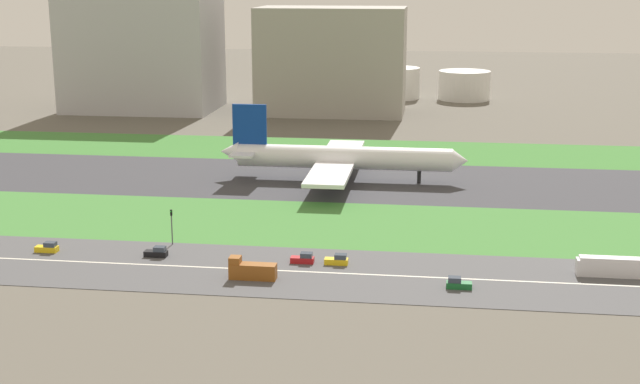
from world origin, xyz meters
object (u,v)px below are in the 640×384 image
(car_3, at_px, (157,252))
(fuel_tank_centre, at_px, (396,83))
(car_0, at_px, (303,259))
(fuel_tank_east, at_px, (464,85))
(bus_0, at_px, (609,267))
(car_1, at_px, (337,260))
(hangar_building, at_px, (332,61))
(airliner, at_px, (338,158))
(car_6, at_px, (48,248))
(traffic_light, at_px, (172,224))
(truck_1, at_px, (251,270))
(fuel_tank_west, at_px, (333,83))
(terminal_building, at_px, (142,44))
(car_5, at_px, (458,284))

(car_3, relative_size, fuel_tank_centre, 0.22)
(car_0, xyz_separation_m, fuel_tank_east, (35.33, 227.00, 5.24))
(fuel_tank_centre, bearing_deg, bus_0, -77.71)
(car_1, bearing_deg, hangar_building, 97.26)
(car_1, height_order, hangar_building, hangar_building)
(airliner, height_order, car_0, airliner)
(hangar_building, distance_m, fuel_tank_centre, 52.30)
(car_6, relative_size, bus_0, 0.38)
(car_3, xyz_separation_m, traffic_light, (0.64, 7.99, 3.37))
(car_3, height_order, car_1, same)
(car_3, height_order, truck_1, truck_1)
(bus_0, relative_size, traffic_light, 1.61)
(traffic_light, bearing_deg, fuel_tank_east, 73.90)
(truck_1, distance_m, fuel_tank_east, 240.94)
(car_6, bearing_deg, fuel_tank_west, 82.71)
(terminal_building, xyz_separation_m, hangar_building, (75.30, 0.00, -5.79))
(car_0, distance_m, car_3, 28.51)
(car_6, relative_size, truck_1, 0.52)
(truck_1, height_order, bus_0, truck_1)
(fuel_tank_west, bearing_deg, car_0, -84.57)
(car_5, xyz_separation_m, fuel_tank_centre, (-22.37, 237.00, 5.75))
(car_6, xyz_separation_m, traffic_light, (22.74, 7.99, 3.37))
(car_0, bearing_deg, fuel_tank_east, 81.15)
(fuel_tank_centre, bearing_deg, car_1, -89.94)
(car_0, distance_m, terminal_building, 205.49)
(car_1, height_order, traffic_light, traffic_light)
(bus_0, bearing_deg, fuel_tank_east, 95.11)
(car_0, distance_m, fuel_tank_west, 228.09)
(traffic_light, height_order, fuel_tank_centre, fuel_tank_centre)
(fuel_tank_west, bearing_deg, car_6, -97.29)
(car_3, xyz_separation_m, truck_1, (20.67, -10.00, 0.75))
(car_1, height_order, bus_0, bus_0)
(car_6, relative_size, hangar_building, 0.08)
(truck_1, height_order, car_1, truck_1)
(car_6, relative_size, traffic_light, 0.61)
(truck_1, height_order, fuel_tank_centre, fuel_tank_centre)
(bus_0, bearing_deg, traffic_light, 174.53)
(car_6, distance_m, hangar_building, 186.13)
(car_1, height_order, fuel_tank_west, fuel_tank_west)
(car_3, relative_size, truck_1, 0.52)
(car_6, bearing_deg, car_3, 0.00)
(traffic_light, bearing_deg, car_0, -16.01)
(bus_0, bearing_deg, fuel_tank_west, 108.79)
(traffic_light, bearing_deg, car_5, -17.68)
(car_3, distance_m, bus_0, 84.16)
(airliner, relative_size, fuel_tank_east, 2.96)
(car_0, relative_size, truck_1, 0.52)
(truck_1, relative_size, car_1, 1.91)
(fuel_tank_east, bearing_deg, hangar_building, -139.17)
(car_0, height_order, car_1, same)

